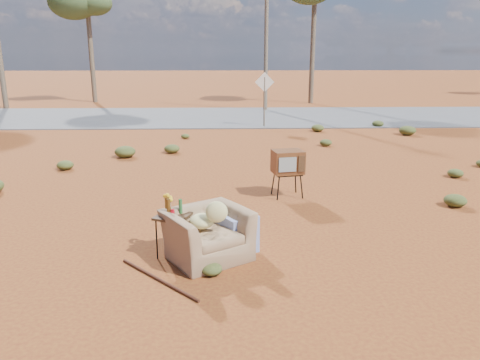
{
  "coord_description": "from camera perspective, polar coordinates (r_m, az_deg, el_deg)",
  "views": [
    {
      "loc": [
        -0.06,
        -6.92,
        2.99
      ],
      "look_at": [
        0.18,
        1.0,
        0.8
      ],
      "focal_mm": 35.0,
      "sensor_mm": 36.0,
      "label": 1
    }
  ],
  "objects": [
    {
      "name": "ground",
      "position": [
        7.54,
        -1.16,
        -7.92
      ],
      "size": [
        140.0,
        140.0,
        0.0
      ],
      "primitive_type": "plane",
      "color": "brown",
      "rests_on": "ground"
    },
    {
      "name": "highway",
      "position": [
        22.12,
        -1.59,
        7.72
      ],
      "size": [
        140.0,
        7.0,
        0.04
      ],
      "primitive_type": "cube",
      "color": "#565659",
      "rests_on": "ground"
    },
    {
      "name": "armchair",
      "position": [
        7.0,
        -3.4,
        -5.72
      ],
      "size": [
        1.48,
        1.44,
        1.0
      ],
      "rotation": [
        0.0,
        0.0,
        0.56
      ],
      "color": "#8A6A4B",
      "rests_on": "ground"
    },
    {
      "name": "tv_unit",
      "position": [
        9.83,
        5.85,
        2.13
      ],
      "size": [
        0.7,
        0.6,
        1.0
      ],
      "rotation": [
        0.0,
        0.0,
        0.18
      ],
      "color": "black",
      "rests_on": "ground"
    },
    {
      "name": "side_table",
      "position": [
        7.03,
        -8.35,
        -3.99
      ],
      "size": [
        0.59,
        0.59,
        0.92
      ],
      "rotation": [
        0.0,
        0.0,
        -0.38
      ],
      "color": "#3A2415",
      "rests_on": "ground"
    },
    {
      "name": "rusty_bar",
      "position": [
        6.54,
        -9.92,
        -11.81
      ],
      "size": [
        1.19,
        1.23,
        0.04
      ],
      "primitive_type": "cylinder",
      "rotation": [
        0.0,
        1.57,
        -0.8
      ],
      "color": "#4E2714",
      "rests_on": "ground"
    },
    {
      "name": "road_sign",
      "position": [
        19.05,
        3.01,
        10.94
      ],
      "size": [
        0.78,
        0.06,
        2.19
      ],
      "color": "brown",
      "rests_on": "ground"
    },
    {
      "name": "eucalyptus_near_left",
      "position": [
        30.09,
        -18.1,
        19.41
      ],
      "size": [
        3.2,
        3.2,
        6.6
      ],
      "color": "brown",
      "rests_on": "ground"
    },
    {
      "name": "utility_pole_center",
      "position": [
        24.54,
        3.23,
        18.12
      ],
      "size": [
        1.4,
        0.2,
        8.0
      ],
      "color": "brown",
      "rests_on": "ground"
    },
    {
      "name": "scrub_patch",
      "position": [
        11.71,
        -5.44,
        1.28
      ],
      "size": [
        17.49,
        8.07,
        0.33
      ],
      "color": "#4B5123",
      "rests_on": "ground"
    }
  ]
}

